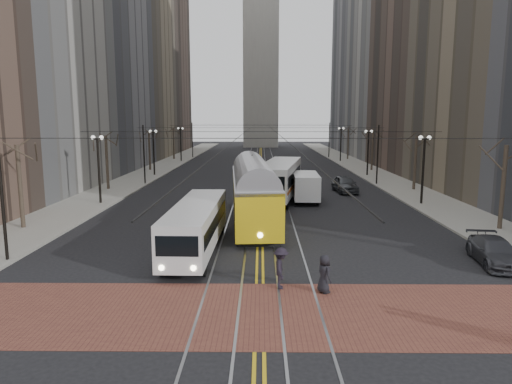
{
  "coord_description": "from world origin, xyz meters",
  "views": [
    {
      "loc": [
        0.04,
        -20.29,
        7.21
      ],
      "look_at": [
        -0.24,
        6.09,
        3.0
      ],
      "focal_mm": 32.0,
      "sensor_mm": 36.0,
      "label": 1
    }
  ],
  "objects_px": {
    "sedan_grey": "(345,184)",
    "pedestrian_a": "(324,274)",
    "streetcar": "(253,197)",
    "clock_tower": "(261,5)",
    "pedestrian_d": "(281,268)",
    "sedan_parked": "(495,252)",
    "cargo_van": "(306,188)",
    "rear_bus": "(280,180)",
    "transit_bus": "(196,228)"
  },
  "relations": [
    {
      "from": "cargo_van",
      "to": "pedestrian_d",
      "type": "xyz_separation_m",
      "value": [
        -3.09,
        -21.05,
        -0.33
      ]
    },
    {
      "from": "clock_tower",
      "to": "streetcar",
      "type": "distance_m",
      "value": 96.71
    },
    {
      "from": "clock_tower",
      "to": "sedan_grey",
      "type": "distance_m",
      "value": 85.2
    },
    {
      "from": "rear_bus",
      "to": "sedan_parked",
      "type": "bearing_deg",
      "value": -53.13
    },
    {
      "from": "rear_bus",
      "to": "pedestrian_d",
      "type": "xyz_separation_m",
      "value": [
        -0.89,
        -22.9,
        -0.76
      ]
    },
    {
      "from": "sedan_grey",
      "to": "pedestrian_a",
      "type": "height_order",
      "value": "sedan_grey"
    },
    {
      "from": "pedestrian_d",
      "to": "transit_bus",
      "type": "bearing_deg",
      "value": 39.06
    },
    {
      "from": "transit_bus",
      "to": "pedestrian_a",
      "type": "xyz_separation_m",
      "value": [
        6.2,
        -6.09,
        -0.5
      ]
    },
    {
      "from": "pedestrian_a",
      "to": "pedestrian_d",
      "type": "xyz_separation_m",
      "value": [
        -1.79,
        0.48,
        0.08
      ]
    },
    {
      "from": "sedan_grey",
      "to": "pedestrian_a",
      "type": "xyz_separation_m",
      "value": [
        -5.74,
        -26.82,
        0.01
      ]
    },
    {
      "from": "transit_bus",
      "to": "pedestrian_d",
      "type": "height_order",
      "value": "transit_bus"
    },
    {
      "from": "streetcar",
      "to": "sedan_parked",
      "type": "distance_m",
      "value": 15.64
    },
    {
      "from": "transit_bus",
      "to": "cargo_van",
      "type": "relative_size",
      "value": 1.89
    },
    {
      "from": "transit_bus",
      "to": "cargo_van",
      "type": "height_order",
      "value": "transit_bus"
    },
    {
      "from": "streetcar",
      "to": "pedestrian_a",
      "type": "relative_size",
      "value": 9.11
    },
    {
      "from": "rear_bus",
      "to": "sedan_parked",
      "type": "xyz_separation_m",
      "value": [
        10.0,
        -19.45,
        -1.01
      ]
    },
    {
      "from": "clock_tower",
      "to": "sedan_grey",
      "type": "bearing_deg",
      "value": -83.76
    },
    {
      "from": "pedestrian_d",
      "to": "clock_tower",
      "type": "bearing_deg",
      "value": 1.4
    },
    {
      "from": "pedestrian_a",
      "to": "cargo_van",
      "type": "bearing_deg",
      "value": -27.86
    },
    {
      "from": "pedestrian_d",
      "to": "streetcar",
      "type": "bearing_deg",
      "value": 7.06
    },
    {
      "from": "cargo_van",
      "to": "sedan_grey",
      "type": "height_order",
      "value": "cargo_van"
    },
    {
      "from": "pedestrian_d",
      "to": "sedan_parked",
      "type": "bearing_deg",
      "value": -71.52
    },
    {
      "from": "sedan_grey",
      "to": "sedan_parked",
      "type": "bearing_deg",
      "value": -86.13
    },
    {
      "from": "pedestrian_a",
      "to": "sedan_grey",
      "type": "bearing_deg",
      "value": -36.47
    },
    {
      "from": "sedan_grey",
      "to": "pedestrian_d",
      "type": "distance_m",
      "value": 27.39
    },
    {
      "from": "clock_tower",
      "to": "pedestrian_d",
      "type": "bearing_deg",
      "value": -89.5
    },
    {
      "from": "streetcar",
      "to": "rear_bus",
      "type": "height_order",
      "value": "streetcar"
    },
    {
      "from": "transit_bus",
      "to": "sedan_parked",
      "type": "relative_size",
      "value": 2.36
    },
    {
      "from": "clock_tower",
      "to": "sedan_grey",
      "type": "xyz_separation_m",
      "value": [
        8.43,
        -77.16,
        -35.14
      ]
    },
    {
      "from": "clock_tower",
      "to": "cargo_van",
      "type": "xyz_separation_m",
      "value": [
        4.0,
        -82.45,
        -34.72
      ]
    },
    {
      "from": "rear_bus",
      "to": "transit_bus",
      "type": "bearing_deg",
      "value": -97.38
    },
    {
      "from": "streetcar",
      "to": "sedan_grey",
      "type": "distance_m",
      "value": 16.05
    },
    {
      "from": "clock_tower",
      "to": "sedan_parked",
      "type": "height_order",
      "value": "clock_tower"
    },
    {
      "from": "sedan_grey",
      "to": "sedan_parked",
      "type": "relative_size",
      "value": 1.07
    },
    {
      "from": "clock_tower",
      "to": "streetcar",
      "type": "bearing_deg",
      "value": -90.32
    },
    {
      "from": "transit_bus",
      "to": "cargo_van",
      "type": "distance_m",
      "value": 17.16
    },
    {
      "from": "rear_bus",
      "to": "pedestrian_a",
      "type": "xyz_separation_m",
      "value": [
        0.9,
        -23.38,
        -0.84
      ]
    },
    {
      "from": "rear_bus",
      "to": "cargo_van",
      "type": "xyz_separation_m",
      "value": [
        2.2,
        -1.85,
        -0.42
      ]
    },
    {
      "from": "transit_bus",
      "to": "cargo_van",
      "type": "bearing_deg",
      "value": 65.24
    },
    {
      "from": "transit_bus",
      "to": "pedestrian_a",
      "type": "relative_size",
      "value": 6.5
    },
    {
      "from": "transit_bus",
      "to": "streetcar",
      "type": "bearing_deg",
      "value": 69.17
    },
    {
      "from": "transit_bus",
      "to": "sedan_parked",
      "type": "bearing_deg",
      "value": -6.87
    },
    {
      "from": "cargo_van",
      "to": "pedestrian_a",
      "type": "relative_size",
      "value": 3.44
    },
    {
      "from": "clock_tower",
      "to": "pedestrian_d",
      "type": "distance_m",
      "value": 109.28
    },
    {
      "from": "streetcar",
      "to": "sedan_grey",
      "type": "bearing_deg",
      "value": 52.21
    },
    {
      "from": "streetcar",
      "to": "sedan_grey",
      "type": "xyz_separation_m",
      "value": [
        8.93,
        13.3,
        -0.93
      ]
    },
    {
      "from": "cargo_van",
      "to": "pedestrian_d",
      "type": "height_order",
      "value": "cargo_van"
    },
    {
      "from": "streetcar",
      "to": "sedan_parked",
      "type": "height_order",
      "value": "streetcar"
    },
    {
      "from": "streetcar",
      "to": "sedan_grey",
      "type": "height_order",
      "value": "streetcar"
    },
    {
      "from": "clock_tower",
      "to": "cargo_van",
      "type": "bearing_deg",
      "value": -87.22
    }
  ]
}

